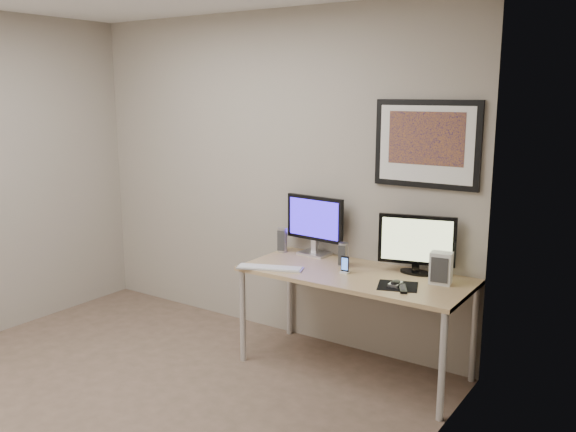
% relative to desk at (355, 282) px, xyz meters
% --- Properties ---
extents(floor, '(3.60, 3.60, 0.00)m').
position_rel_desk_xyz_m(floor, '(-1.00, -1.35, -0.66)').
color(floor, brown).
rests_on(floor, ground).
extents(room, '(3.60, 3.60, 3.60)m').
position_rel_desk_xyz_m(room, '(-1.00, -0.90, 0.98)').
color(room, white).
rests_on(room, ground).
extents(desk, '(1.60, 0.70, 0.73)m').
position_rel_desk_xyz_m(desk, '(0.00, 0.00, 0.00)').
color(desk, '#977749').
rests_on(desk, floor).
extents(framed_art, '(0.75, 0.04, 0.60)m').
position_rel_desk_xyz_m(framed_art, '(0.35, 0.33, 0.96)').
color(framed_art, black).
rests_on(framed_art, room).
extents(monitor_large, '(0.51, 0.18, 0.46)m').
position_rel_desk_xyz_m(monitor_large, '(-0.49, 0.26, 0.32)').
color(monitor_large, silver).
rests_on(monitor_large, desk).
extents(monitor_tv, '(0.52, 0.18, 0.42)m').
position_rel_desk_xyz_m(monitor_tv, '(0.36, 0.22, 0.29)').
color(monitor_tv, black).
rests_on(monitor_tv, desk).
extents(speaker_left, '(0.10, 0.10, 0.19)m').
position_rel_desk_xyz_m(speaker_left, '(-0.75, 0.20, 0.16)').
color(speaker_left, silver).
rests_on(speaker_left, desk).
extents(speaker_right, '(0.08, 0.08, 0.17)m').
position_rel_desk_xyz_m(speaker_right, '(-0.15, 0.10, 0.15)').
color(speaker_right, silver).
rests_on(speaker_right, desk).
extents(phone_dock, '(0.06, 0.06, 0.12)m').
position_rel_desk_xyz_m(phone_dock, '(-0.06, -0.05, 0.13)').
color(phone_dock, black).
rests_on(phone_dock, desk).
extents(keyboard, '(0.49, 0.29, 0.02)m').
position_rel_desk_xyz_m(keyboard, '(-0.55, -0.25, 0.07)').
color(keyboard, silver).
rests_on(keyboard, desk).
extents(mousepad, '(0.32, 0.30, 0.00)m').
position_rel_desk_xyz_m(mousepad, '(0.37, -0.11, 0.07)').
color(mousepad, black).
rests_on(mousepad, desk).
extents(mouse, '(0.06, 0.11, 0.04)m').
position_rel_desk_xyz_m(mouse, '(0.35, -0.12, 0.09)').
color(mouse, black).
rests_on(mouse, mousepad).
extents(remote, '(0.12, 0.16, 0.02)m').
position_rel_desk_xyz_m(remote, '(0.43, -0.16, 0.08)').
color(remote, black).
rests_on(remote, desk).
extents(fan_unit, '(0.15, 0.12, 0.21)m').
position_rel_desk_xyz_m(fan_unit, '(0.58, 0.10, 0.17)').
color(fan_unit, silver).
rests_on(fan_unit, desk).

